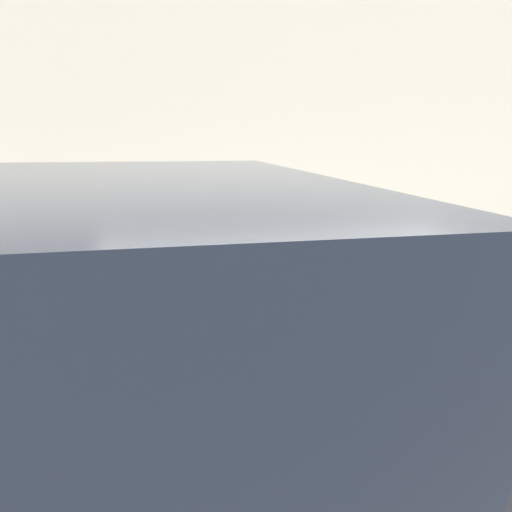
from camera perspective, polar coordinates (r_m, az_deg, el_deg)
The scene contains 3 objects.
sidewalk at distance 4.32m, azimuth -0.67°, elevation -10.96°, with size 24.00×2.80×0.11m.
building_facade at distance 6.49m, azimuth -6.32°, elevation 23.19°, with size 24.00×0.30×5.70m.
parking_meter at distance 2.89m, azimuth 0.00°, elevation -2.87°, with size 0.21×0.14×1.44m.
Camera 1 is at (-0.85, -1.57, 2.00)m, focal length 28.00 mm.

